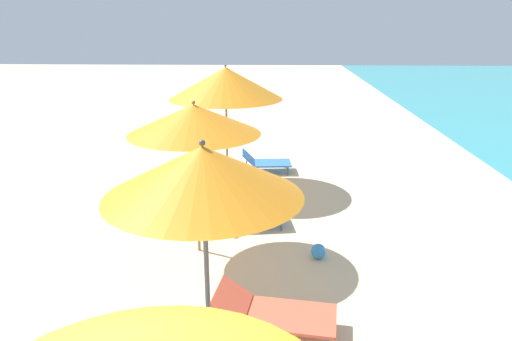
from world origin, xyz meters
The scene contains 8 objects.
umbrella_second centered at (0.38, 2.83, 2.48)m, with size 1.89×1.89×2.79m.
lounger_second_shoreside centered at (1.06, 3.83, 0.30)m, with size 1.62×0.92×0.56m.
umbrella_third centered at (-0.21, 6.03, 2.30)m, with size 2.13×2.13×2.60m.
lounger_third_shoreside centered at (0.58, 7.05, 0.26)m, with size 1.44×0.79×0.55m.
umbrella_farthest centered at (-0.02, 9.39, 2.44)m, with size 2.58×2.58×2.85m.
lounger_farthest_shoreside centered at (0.86, 10.47, 0.28)m, with size 1.31×0.76×0.56m.
lounger_farthest_inland centered at (0.40, 8.26, 0.33)m, with size 1.46×0.77×0.60m.
beach_ball centered at (1.81, 5.81, 0.13)m, with size 0.25×0.25×0.25m, color #338CD8.
Camera 1 is at (1.00, -1.30, 3.83)m, focal length 33.15 mm.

